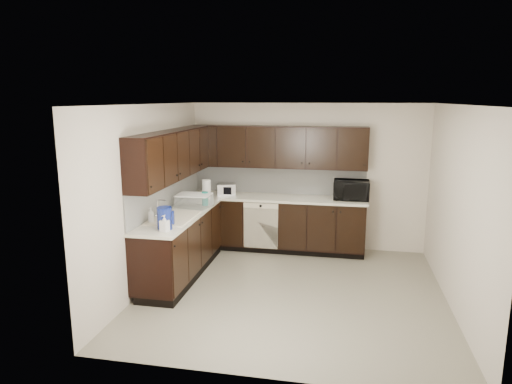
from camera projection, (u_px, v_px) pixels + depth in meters
floor at (292, 292)px, 6.19m from camera, size 4.00×4.00×0.00m
ceiling at (296, 104)px, 5.68m from camera, size 4.00×4.00×0.00m
wall_back at (307, 177)px, 7.86m from camera, size 4.00×0.02×2.50m
wall_left at (150, 196)px, 6.32m from camera, size 0.02×4.00×2.50m
wall_right at (457, 209)px, 5.56m from camera, size 0.02×4.00×2.50m
wall_front at (268, 252)px, 4.01m from camera, size 4.00×0.02×2.50m
lower_cabinets at (239, 235)px, 7.36m from camera, size 3.00×2.80×0.90m
countertop at (238, 204)px, 7.26m from camera, size 3.03×2.83×0.04m
backsplash at (229, 185)px, 7.45m from camera, size 3.00×2.80×0.48m
upper_cabinets at (234, 150)px, 7.20m from camera, size 3.00×2.80×0.70m
dishwasher at (261, 223)px, 7.57m from camera, size 0.58×0.04×0.78m
sink at (173, 223)px, 6.32m from camera, size 0.54×0.82×0.42m
microwave at (351, 190)px, 7.48m from camera, size 0.57×0.39×0.32m
soap_bottle_a at (164, 223)px, 5.68m from camera, size 0.11×0.11×0.21m
soap_bottle_b at (151, 215)px, 6.06m from camera, size 0.11×0.11×0.21m
toaster_oven at (226, 189)px, 7.85m from camera, size 0.37×0.32×0.19m
storage_bin at (194, 201)px, 6.98m from camera, size 0.54×0.44×0.19m
blue_pitcher at (164, 218)px, 5.78m from camera, size 0.21×0.21×0.29m
teal_tumbler at (205, 199)px, 7.08m from camera, size 0.10×0.10×0.21m
paper_towel_roll at (206, 189)px, 7.57m from camera, size 0.17×0.17×0.31m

